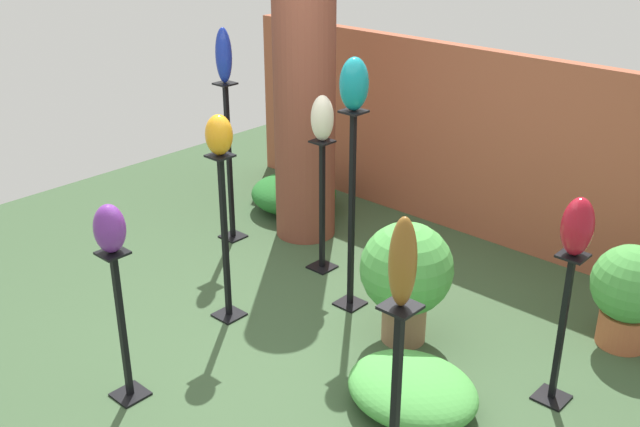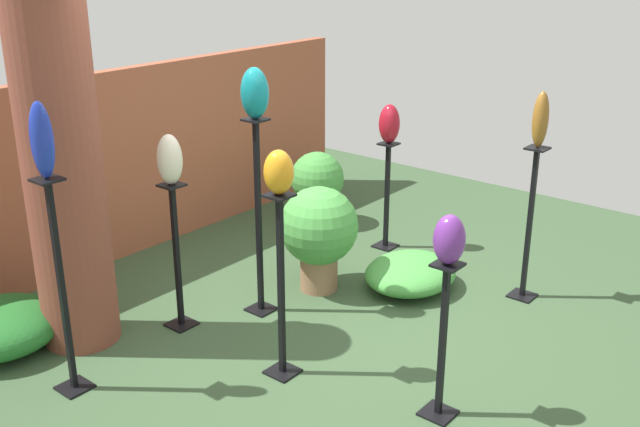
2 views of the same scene
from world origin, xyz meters
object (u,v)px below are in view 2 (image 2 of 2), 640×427
(pedestal_bronze, at_px, (529,231))
(pedestal_cobalt, at_px, (63,297))
(pedestal_amber, at_px, (281,294))
(art_vase_cobalt, at_px, (42,140))
(potted_plant_front_left, at_px, (319,230))
(pedestal_ivory, at_px, (177,263))
(art_vase_ivory, at_px, (170,159))
(pedestal_violet, at_px, (442,349))
(pedestal_teal, at_px, (259,226))
(art_vase_violet, at_px, (449,239))
(pedestal_ruby, at_px, (387,201))
(art_vase_teal, at_px, (255,93))
(art_vase_ruby, at_px, (389,124))
(art_vase_bronze, at_px, (540,120))
(brick_pillar, at_px, (63,169))
(art_vase_amber, at_px, (279,172))
(potted_plant_walkway_edge, at_px, (317,184))

(pedestal_bronze, xyz_separation_m, pedestal_cobalt, (-3.12, 1.69, 0.09))
(pedestal_amber, height_order, art_vase_cobalt, art_vase_cobalt)
(pedestal_amber, bearing_deg, pedestal_cobalt, 137.33)
(pedestal_cobalt, bearing_deg, potted_plant_front_left, -7.77)
(pedestal_ivory, bearing_deg, pedestal_bronze, -40.45)
(art_vase_ivory, bearing_deg, pedestal_violet, -82.87)
(pedestal_teal, height_order, art_vase_ivory, pedestal_teal)
(art_vase_ivory, bearing_deg, art_vase_violet, -82.87)
(art_vase_cobalt, bearing_deg, pedestal_ruby, -3.66)
(pedestal_ruby, bearing_deg, pedestal_teal, 179.27)
(pedestal_bronze, bearing_deg, pedestal_cobalt, 151.61)
(pedestal_teal, xyz_separation_m, art_vase_cobalt, (-1.58, 0.19, 0.96))
(pedestal_ruby, height_order, art_vase_cobalt, art_vase_cobalt)
(pedestal_ivory, relative_size, art_vase_cobalt, 2.44)
(art_vase_cobalt, relative_size, art_vase_teal, 1.25)
(art_vase_cobalt, bearing_deg, art_vase_ivory, 6.34)
(pedestal_ruby, distance_m, art_vase_teal, 2.12)
(art_vase_ruby, bearing_deg, art_vase_bronze, -95.87)
(pedestal_ruby, bearing_deg, brick_pillar, 165.48)
(pedestal_bronze, xyz_separation_m, art_vase_bronze, (-0.00, 0.00, 0.90))
(art_vase_amber, bearing_deg, pedestal_ruby, 17.70)
(art_vase_teal, height_order, potted_plant_front_left, art_vase_teal)
(art_vase_bronze, xyz_separation_m, art_vase_ruby, (0.15, 1.48, -0.29))
(pedestal_ivory, distance_m, art_vase_violet, 2.22)
(pedestal_bronze, relative_size, pedestal_teal, 0.82)
(pedestal_ivory, height_order, potted_plant_front_left, pedestal_ivory)
(pedestal_ruby, bearing_deg, art_vase_amber, -162.30)
(art_vase_ruby, relative_size, art_vase_amber, 1.25)
(pedestal_bronze, distance_m, pedestal_ivory, 2.77)
(art_vase_bronze, distance_m, art_vase_ivory, 2.78)
(art_vase_ruby, height_order, art_vase_violet, art_vase_ruby)
(art_vase_ruby, height_order, art_vase_amber, art_vase_amber)
(pedestal_teal, distance_m, art_vase_violet, 1.89)
(pedestal_bronze, height_order, art_vase_cobalt, art_vase_cobalt)
(pedestal_violet, relative_size, art_vase_ivory, 2.81)
(pedestal_amber, distance_m, pedestal_teal, 0.94)
(pedestal_cobalt, relative_size, art_vase_cobalt, 3.12)
(art_vase_amber, bearing_deg, potted_plant_walkway_edge, 34.91)
(pedestal_ruby, height_order, potted_plant_front_left, pedestal_ruby)
(pedestal_amber, xyz_separation_m, pedestal_cobalt, (-1.01, 0.93, 0.08))
(art_vase_ivory, xyz_separation_m, potted_plant_front_left, (1.16, -0.41, -0.79))
(art_vase_amber, bearing_deg, pedestal_ivory, 89.96)
(pedestal_bronze, bearing_deg, art_vase_amber, 160.31)
(pedestal_amber, xyz_separation_m, pedestal_teal, (0.57, 0.74, 0.13))
(pedestal_teal, height_order, potted_plant_front_left, pedestal_teal)
(art_vase_amber, height_order, potted_plant_walkway_edge, art_vase_amber)
(art_vase_ruby, xyz_separation_m, art_vase_cobalt, (-3.27, 0.21, 0.48))
(pedestal_cobalt, bearing_deg, brick_pillar, 51.29)
(pedestal_ivory, relative_size, art_vase_ivory, 3.11)
(pedestal_ivory, bearing_deg, art_vase_ivory, -90.00)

